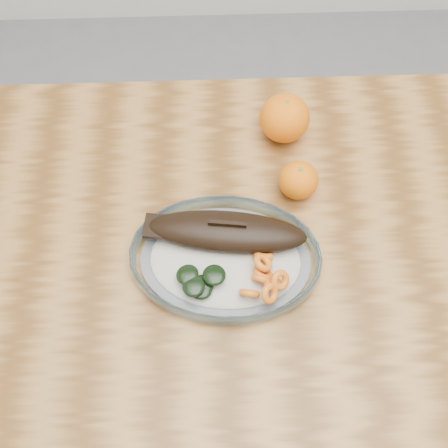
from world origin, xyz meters
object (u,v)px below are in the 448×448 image
object	(u,v)px
orange_right	(298,180)
plated_meal	(225,256)
dining_table	(283,284)
orange_left	(285,118)

from	to	relation	value
orange_right	plated_meal	bearing A→B (deg)	-134.36
dining_table	orange_left	distance (m)	0.30
dining_table	orange_right	world-z (taller)	orange_right
plated_meal	orange_left	size ratio (longest dim) A/B	6.59
dining_table	orange_right	size ratio (longest dim) A/B	17.83
orange_left	orange_right	bearing A→B (deg)	-84.04
dining_table	orange_left	xyz separation A→B (m)	(0.01, 0.26, 0.14)
plated_meal	orange_right	world-z (taller)	plated_meal
plated_meal	orange_left	bearing A→B (deg)	71.53
plated_meal	orange_left	distance (m)	0.28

